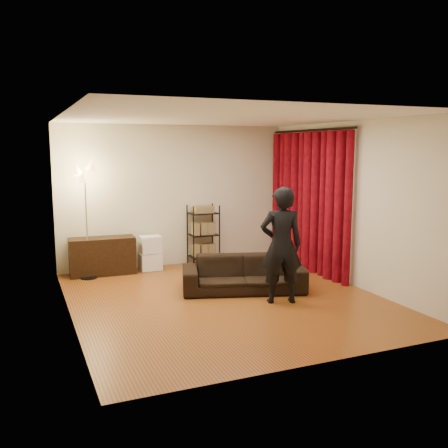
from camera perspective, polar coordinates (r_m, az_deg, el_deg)
name	(u,v)px	position (r m, az deg, el deg)	size (l,w,h in m)	color
floor	(226,299)	(7.64, 0.18, -8.54)	(5.00, 5.00, 0.00)	#93551C
ceiling	(226,117)	(7.31, 0.19, 12.11)	(5.00, 5.00, 0.00)	white
wall_back	(175,196)	(9.70, -5.57, 3.24)	(5.00, 5.00, 0.00)	beige
wall_front	(321,239)	(5.17, 11.00, -1.65)	(5.00, 5.00, 0.00)	beige
wall_left	(67,219)	(6.82, -17.53, 0.58)	(5.00, 5.00, 0.00)	beige
wall_right	(351,204)	(8.48, 14.34, 2.23)	(5.00, 5.00, 0.00)	beige
curtain_rod	(311,130)	(9.31, 9.90, 10.51)	(0.04, 0.04, 2.65)	black
curtain	(308,202)	(9.34, 9.59, 2.49)	(0.22, 2.65, 2.55)	maroon
sofa	(244,274)	(7.97, 2.25, -5.73)	(1.93, 0.75, 0.56)	black
person	(281,245)	(7.33, 6.56, -2.44)	(0.63, 0.41, 1.72)	black
media_cabinet	(102,256)	(9.26, -13.72, -3.58)	(1.15, 0.43, 0.67)	black
storage_boxes	(150,253)	(9.42, -8.40, -3.30)	(0.39, 0.31, 0.65)	white
wire_shelf	(203,235)	(9.74, -2.38, -1.24)	(0.53, 0.37, 1.17)	black
floor_lamp	(86,222)	(8.93, -15.45, 0.18)	(0.36, 0.36, 1.99)	silver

